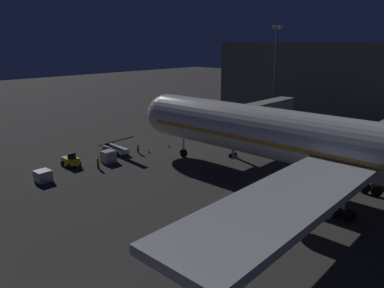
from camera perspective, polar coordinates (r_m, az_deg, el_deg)
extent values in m
plane|color=#383533|center=(46.00, 15.00, -6.49)|extent=(320.00, 320.00, 0.00)
cylinder|color=silver|center=(41.50, 24.32, -0.72)|extent=(6.18, 56.93, 6.18)
sphere|color=silver|center=(56.70, -3.91, 4.71)|extent=(6.05, 6.05, 6.05)
cube|color=gold|center=(41.62, 24.25, -1.34)|extent=(6.24, 54.65, 0.50)
cube|color=black|center=(55.20, -2.60, 5.57)|extent=(3.40, 1.40, 0.90)
cube|color=#B7BABF|center=(41.85, 23.87, -2.09)|extent=(53.57, 6.69, 0.70)
cylinder|color=#B7BABF|center=(50.72, 25.89, -1.50)|extent=(2.58, 5.09, 2.58)
cylinder|color=black|center=(51.44, 23.21, -0.97)|extent=(2.20, 0.15, 2.20)
cylinder|color=#B7BABF|center=(35.03, 17.15, -7.89)|extent=(2.58, 5.09, 2.58)
cylinder|color=black|center=(36.07, 13.51, -6.92)|extent=(2.20, 0.15, 2.20)
cylinder|color=#B7BABF|center=(55.12, -1.33, 0.43)|extent=(0.28, 0.28, 2.52)
cylinder|color=black|center=(55.64, -1.32, -1.42)|extent=(0.45, 1.20, 1.20)
cylinder|color=#B7BABF|center=(46.23, 26.41, -4.27)|extent=(0.28, 0.28, 2.52)
cylinder|color=black|center=(47.00, 25.38, -6.25)|extent=(0.45, 1.20, 1.20)
cylinder|color=black|center=(46.69, 26.89, -6.58)|extent=(0.45, 1.20, 1.20)
cylinder|color=#B7BABF|center=(38.66, 22.74, -7.59)|extent=(0.28, 0.28, 2.52)
cylinder|color=black|center=(39.58, 21.57, -9.86)|extent=(0.45, 1.20, 1.20)
cylinder|color=black|center=(39.21, 23.36, -10.31)|extent=(0.45, 1.20, 1.20)
cube|color=#9E9E99|center=(60.80, 10.81, 5.21)|extent=(17.14, 2.60, 2.50)
cube|color=#9E9E99|center=(53.83, 5.94, 4.07)|extent=(3.20, 3.40, 3.00)
cube|color=black|center=(52.73, 5.03, 3.86)|extent=(0.70, 3.20, 2.70)
cylinder|color=#B7BABF|center=(55.47, 6.45, 0.45)|extent=(0.56, 0.56, 4.96)
cylinder|color=black|center=(56.54, 6.75, -1.57)|extent=(0.25, 0.60, 0.60)
cylinder|color=black|center=(55.61, 6.02, -1.84)|extent=(0.25, 0.60, 0.60)
cylinder|color=#59595E|center=(73.99, 12.74, 9.66)|extent=(0.40, 0.40, 19.43)
cube|color=#F9EFC6|center=(74.48, 13.58, 17.34)|extent=(1.10, 0.50, 0.60)
cube|color=#F9EFC6|center=(72.92, 12.85, 17.43)|extent=(1.10, 0.50, 0.60)
cube|color=silver|center=(58.54, -11.85, -0.79)|extent=(1.60, 4.91, 0.70)
cube|color=black|center=(58.21, -11.92, 0.39)|extent=(0.90, 8.39, 3.00)
cylinder|color=black|center=(60.46, -12.13, -0.63)|extent=(0.24, 0.70, 0.70)
cylinder|color=black|center=(59.54, -13.47, -0.96)|extent=(0.24, 0.70, 0.70)
cylinder|color=black|center=(57.79, -10.14, -1.28)|extent=(0.24, 0.70, 0.70)
cylinder|color=black|center=(56.82, -11.51, -1.64)|extent=(0.24, 0.70, 0.70)
cube|color=yellow|center=(54.22, -18.42, -2.48)|extent=(1.50, 2.58, 0.90)
cube|color=black|center=(53.66, -18.29, -1.76)|extent=(1.20, 0.20, 0.70)
cylinder|color=black|center=(55.48, -18.12, -2.54)|extent=(0.24, 0.70, 0.70)
cylinder|color=black|center=(54.76, -19.58, -2.91)|extent=(0.24, 0.70, 0.70)
cylinder|color=black|center=(53.97, -17.16, -2.96)|extent=(0.24, 0.70, 0.70)
cylinder|color=black|center=(53.23, -18.66, -3.35)|extent=(0.24, 0.70, 0.70)
cube|color=#B7BABF|center=(54.60, -12.93, -1.89)|extent=(1.87, 1.58, 1.69)
cube|color=#B7BABF|center=(49.59, -22.25, -4.64)|extent=(1.76, 1.80, 1.43)
cylinder|color=black|center=(52.21, -14.45, -3.30)|extent=(0.28, 0.28, 0.83)
cylinder|color=yellow|center=(51.98, -14.50, -2.53)|extent=(0.40, 0.40, 0.65)
sphere|color=tan|center=(51.85, -14.53, -2.06)|extent=(0.24, 0.24, 0.24)
sphere|color=yellow|center=(51.84, -14.54, -2.00)|extent=(0.23, 0.23, 0.23)
cylinder|color=black|center=(58.24, -8.42, -1.00)|extent=(0.28, 0.28, 0.82)
cylinder|color=yellow|center=(58.04, -8.44, -0.32)|extent=(0.40, 0.40, 0.62)
sphere|color=tan|center=(57.92, -8.46, 0.09)|extent=(0.24, 0.24, 0.24)
sphere|color=yellow|center=(57.91, -8.46, 0.14)|extent=(0.23, 0.23, 0.23)
cone|color=orange|center=(60.96, -3.61, -0.24)|extent=(0.36, 0.36, 0.55)
cone|color=orange|center=(58.13, -6.73, -1.11)|extent=(0.36, 0.36, 0.55)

